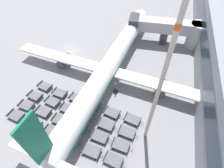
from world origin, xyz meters
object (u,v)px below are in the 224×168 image
Objects in this scene: baggage_dolly_row_mid_b_col_b at (53,102)px; baggage_dolly_row_mid_b_col_c at (68,109)px; baggage_dolly_row_far_col_e at (112,112)px; baggage_dolly_row_far_col_d at (93,105)px; baggage_dolly_row_mid_a_col_c at (60,120)px; baggage_dolly_row_mid_b_col_a at (35,96)px; baggage_dolly_row_mid_b_col_e at (106,124)px; airplane at (110,65)px; baggage_dolly_row_far_col_c at (77,98)px; baggage_dolly_row_mid_a_col_b at (43,112)px; baggage_dolly_row_mid_b_col_f at (127,132)px; baggage_dolly_row_mid_a_col_d at (79,127)px; baggage_dolly_row_near_col_f at (113,160)px; baggage_dolly_row_mid_a_col_e at (100,136)px; baggage_dolly_row_near_col_e at (92,151)px; baggage_dolly_row_mid_b_col_d at (86,116)px; baggage_dolly_row_far_col_f at (132,119)px; baggage_dolly_row_near_col_b at (34,124)px; baggage_dolly_row_far_col_b at (60,93)px; apron_light_mast at (164,72)px; baggage_dolly_row_near_col_d at (70,140)px; baggage_dolly_row_far_col_a at (45,86)px; baggage_dolly_row_near_col_c at (52,132)px; baggage_dolly_row_mid_a_col_f at (121,145)px; baggage_dolly_row_mid_a_col_a at (27,105)px; baggage_dolly_row_near_col_a at (16,116)px.

baggage_dolly_row_mid_b_col_b is 1.00× the size of baggage_dolly_row_mid_b_col_c.
baggage_dolly_row_mid_b_col_b and baggage_dolly_row_far_col_e have the same top height.
baggage_dolly_row_mid_a_col_c is at bearing -132.47° from baggage_dolly_row_far_col_d.
baggage_dolly_row_mid_b_col_a is at bearing 176.79° from baggage_dolly_row_mid_b_col_b.
baggage_dolly_row_mid_a_col_c is 8.06m from baggage_dolly_row_mid_b_col_e.
airplane reaches higher than baggage_dolly_row_far_col_c.
baggage_dolly_row_mid_a_col_b is 1.00× the size of baggage_dolly_row_mid_b_col_f.
airplane is 14.19m from baggage_dolly_row_mid_b_col_f.
baggage_dolly_row_mid_b_col_f is (7.90, 1.47, 0.00)m from baggage_dolly_row_mid_a_col_d.
baggage_dolly_row_near_col_f is 1.00× the size of baggage_dolly_row_mid_b_col_b.
baggage_dolly_row_near_col_f and baggage_dolly_row_mid_a_col_e have the same top height.
baggage_dolly_row_near_col_f is 11.42m from baggage_dolly_row_mid_a_col_c.
baggage_dolly_row_near_col_e and baggage_dolly_row_mid_a_col_e have the same top height.
baggage_dolly_row_mid_b_col_e is at bearing -7.12° from baggage_dolly_row_mid_b_col_c.
baggage_dolly_row_mid_b_col_d is 8.22m from baggage_dolly_row_far_col_f.
baggage_dolly_row_near_col_b is 1.01× the size of baggage_dolly_row_far_col_b.
baggage_dolly_row_mid_b_col_f is at bearing 2.27° from baggage_dolly_row_mid_a_col_b.
baggage_dolly_row_near_col_e is 6.47m from baggage_dolly_row_mid_b_col_d.
apron_light_mast is at bearing -49.55° from airplane.
airplane is 13.53× the size of baggage_dolly_row_mid_b_col_b.
baggage_dolly_row_far_col_e is (12.13, 6.15, 0.00)m from baggage_dolly_row_near_col_b.
apron_light_mast is (17.97, -1.23, 13.82)m from baggage_dolly_row_mid_b_col_b.
baggage_dolly_row_far_col_f is at bearing 2.85° from baggage_dolly_row_mid_b_col_b.
baggage_dolly_row_near_col_d is 1.00× the size of baggage_dolly_row_far_col_a.
baggage_dolly_row_mid_b_col_f is at bearing -96.62° from baggage_dolly_row_far_col_f.
apron_light_mast reaches higher than baggage_dolly_row_near_col_c.
baggage_dolly_row_far_col_f is at bearing 81.96° from baggage_dolly_row_mid_a_col_f.
baggage_dolly_row_mid_b_col_e is 0.99× the size of baggage_dolly_row_far_col_c.
baggage_dolly_row_mid_a_col_a and baggage_dolly_row_far_col_a have the same top height.
baggage_dolly_row_mid_a_col_c is 11.69m from baggage_dolly_row_mid_b_col_f.
baggage_dolly_row_mid_a_col_f and baggage_dolly_row_mid_b_col_a have the same top height.
baggage_dolly_row_mid_b_col_b is at bearing 176.07° from apron_light_mast.
baggage_dolly_row_mid_a_col_a is 0.99× the size of baggage_dolly_row_mid_b_col_a.
baggage_dolly_row_near_col_c is at bearing -173.80° from baggage_dolly_row_mid_a_col_f.
baggage_dolly_row_near_col_f is 1.00× the size of baggage_dolly_row_mid_b_col_d.
baggage_dolly_row_near_col_a is 1.00× the size of baggage_dolly_row_far_col_f.
baggage_dolly_row_near_col_b is 1.00× the size of baggage_dolly_row_near_col_d.
baggage_dolly_row_mid_a_col_b is at bearing 27.81° from baggage_dolly_row_near_col_a.
baggage_dolly_row_near_col_a is at bearing -177.36° from baggage_dolly_row_mid_a_col_e.
baggage_dolly_row_near_col_c and baggage_dolly_row_near_col_e have the same top height.
baggage_dolly_row_mid_a_col_f and baggage_dolly_row_far_col_a have the same top height.
baggage_dolly_row_mid_a_col_d is 1.01× the size of baggage_dolly_row_mid_a_col_e.
baggage_dolly_row_far_col_b is (-14.71, 4.18, 0.00)m from baggage_dolly_row_mid_b_col_f.
baggage_dolly_row_mid_b_col_f is at bearing 10.58° from baggage_dolly_row_mid_a_col_d.
baggage_dolly_row_near_col_b is 12.43m from baggage_dolly_row_mid_b_col_e.
baggage_dolly_row_mid_a_col_e is 15.75m from apron_light_mast.
baggage_dolly_row_near_col_b is at bearing -122.83° from baggage_dolly_row_far_col_c.
baggage_dolly_row_mid_b_col_f and baggage_dolly_row_far_col_f have the same top height.
baggage_dolly_row_mid_a_col_a and baggage_dolly_row_mid_b_col_b have the same top height.
baggage_dolly_row_far_col_c is (-4.17, -8.14, -2.87)m from airplane.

